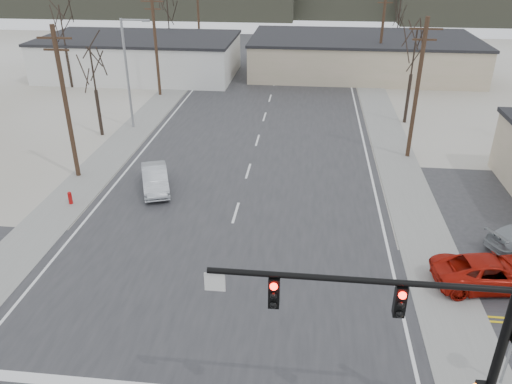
# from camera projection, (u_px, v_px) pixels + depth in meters

# --- Properties ---
(ground) EXTENTS (140.00, 140.00, 0.00)m
(ground) POSITION_uv_depth(u_px,v_px,m) (210.00, 300.00, 22.49)
(ground) COLOR silver
(ground) RESTS_ON ground
(main_road) EXTENTS (18.00, 110.00, 0.05)m
(main_road) POSITION_uv_depth(u_px,v_px,m) (250.00, 165.00, 35.77)
(main_road) COLOR #29292C
(main_road) RESTS_ON ground
(cross_road) EXTENTS (90.00, 10.00, 0.04)m
(cross_road) POSITION_uv_depth(u_px,v_px,m) (210.00, 299.00, 22.48)
(cross_road) COLOR #29292C
(cross_road) RESTS_ON ground
(sidewalk_left) EXTENTS (3.00, 90.00, 0.06)m
(sidewalk_left) POSITION_uv_depth(u_px,v_px,m) (130.00, 135.00, 41.24)
(sidewalk_left) COLOR gray
(sidewalk_left) RESTS_ON ground
(sidewalk_right) EXTENTS (3.00, 90.00, 0.06)m
(sidewalk_right) POSITION_uv_depth(u_px,v_px,m) (391.00, 146.00, 39.16)
(sidewalk_right) COLOR gray
(sidewalk_right) RESTS_ON ground
(traffic_signal_mast) EXTENTS (8.95, 0.43, 7.20)m
(traffic_signal_mast) POSITION_uv_depth(u_px,v_px,m) (435.00, 329.00, 14.10)
(traffic_signal_mast) COLOR black
(traffic_signal_mast) RESTS_ON ground
(fire_hydrant) EXTENTS (0.24, 0.24, 0.87)m
(fire_hydrant) POSITION_uv_depth(u_px,v_px,m) (70.00, 198.00, 30.37)
(fire_hydrant) COLOR #A50C0C
(fire_hydrant) RESTS_ON ground
(building_left_far) EXTENTS (22.30, 12.30, 4.50)m
(building_left_far) POSITION_uv_depth(u_px,v_px,m) (140.00, 56.00, 58.48)
(building_left_far) COLOR silver
(building_left_far) RESTS_ON ground
(building_right_far) EXTENTS (26.30, 14.30, 4.30)m
(building_right_far) POSITION_uv_depth(u_px,v_px,m) (362.00, 55.00, 59.52)
(building_right_far) COLOR #BEA891
(building_right_far) RESTS_ON ground
(upole_left_b) EXTENTS (2.20, 0.30, 10.00)m
(upole_left_b) POSITION_uv_depth(u_px,v_px,m) (66.00, 102.00, 31.88)
(upole_left_b) COLOR #40281D
(upole_left_b) RESTS_ON ground
(upole_left_c) EXTENTS (2.20, 0.30, 10.00)m
(upole_left_c) POSITION_uv_depth(u_px,v_px,m) (156.00, 44.00, 49.60)
(upole_left_c) COLOR #40281D
(upole_left_c) RESTS_ON ground
(upole_left_d) EXTENTS (2.20, 0.30, 10.00)m
(upole_left_d) POSITION_uv_depth(u_px,v_px,m) (198.00, 16.00, 67.32)
(upole_left_d) COLOR #40281D
(upole_left_d) RESTS_ON ground
(upole_right_a) EXTENTS (2.20, 0.30, 10.00)m
(upole_right_a) POSITION_uv_depth(u_px,v_px,m) (417.00, 88.00, 34.94)
(upole_right_a) COLOR #40281D
(upole_right_a) RESTS_ON ground
(upole_right_b) EXTENTS (2.20, 0.30, 10.00)m
(upole_right_b) POSITION_uv_depth(u_px,v_px,m) (382.00, 34.00, 54.44)
(upole_right_b) COLOR #40281D
(upole_right_b) RESTS_ON ground
(streetlight_main) EXTENTS (2.40, 0.25, 9.00)m
(streetlight_main) POSITION_uv_depth(u_px,v_px,m) (129.00, 68.00, 40.74)
(streetlight_main) COLOR gray
(streetlight_main) RESTS_ON ground
(tree_left_near) EXTENTS (3.30, 3.30, 7.35)m
(tree_left_near) POSITION_uv_depth(u_px,v_px,m) (93.00, 72.00, 39.12)
(tree_left_near) COLOR black
(tree_left_near) RESTS_ON ground
(tree_right_mid) EXTENTS (3.74, 3.74, 8.33)m
(tree_right_mid) POSITION_uv_depth(u_px,v_px,m) (414.00, 54.00, 41.61)
(tree_right_mid) COLOR black
(tree_right_mid) RESTS_ON ground
(tree_left_far) EXTENTS (3.96, 3.96, 8.82)m
(tree_left_far) POSITION_uv_depth(u_px,v_px,m) (168.00, 14.00, 61.77)
(tree_left_far) COLOR black
(tree_left_far) RESTS_ON ground
(tree_right_far) EXTENTS (3.52, 3.52, 7.84)m
(tree_right_far) POSITION_uv_depth(u_px,v_px,m) (399.00, 16.00, 64.56)
(tree_right_far) COLOR black
(tree_right_far) RESTS_ON ground
(tree_left_mid) EXTENTS (3.96, 3.96, 8.82)m
(tree_left_mid) POSITION_uv_depth(u_px,v_px,m) (62.00, 28.00, 51.93)
(tree_left_mid) COLOR black
(tree_left_mid) RESTS_ON ground
(sedan_crossing) EXTENTS (2.99, 4.76, 1.48)m
(sedan_crossing) POSITION_uv_depth(u_px,v_px,m) (155.00, 179.00, 32.00)
(sedan_crossing) COLOR #9EA2A8
(sedan_crossing) RESTS_ON main_road
(car_far_a) EXTENTS (2.82, 5.24, 1.44)m
(car_far_a) POSITION_uv_depth(u_px,v_px,m) (296.00, 56.00, 65.44)
(car_far_a) COLOR black
(car_far_a) RESTS_ON main_road
(car_far_b) EXTENTS (2.54, 4.81, 1.56)m
(car_far_b) POSITION_uv_depth(u_px,v_px,m) (221.00, 59.00, 63.68)
(car_far_b) COLOR black
(car_far_b) RESTS_ON main_road
(car_parked_red) EXTENTS (5.52, 3.07, 1.46)m
(car_parked_red) POSITION_uv_depth(u_px,v_px,m) (491.00, 272.00, 23.05)
(car_parked_red) COLOR #A01308
(car_parked_red) RESTS_ON parking_lot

